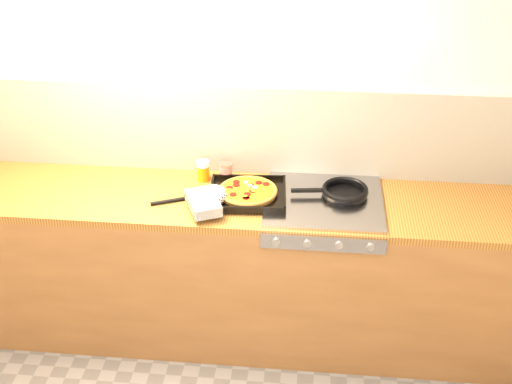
# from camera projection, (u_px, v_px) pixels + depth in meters

# --- Properties ---
(room_shell) EXTENTS (3.20, 3.20, 3.20)m
(room_shell) POSITION_uv_depth(u_px,v_px,m) (243.00, 131.00, 3.46)
(room_shell) COLOR white
(room_shell) RESTS_ON ground
(counter_run) EXTENTS (3.20, 0.62, 0.90)m
(counter_run) POSITION_uv_depth(u_px,v_px,m) (239.00, 267.00, 3.56)
(counter_run) COLOR brown
(counter_run) RESTS_ON ground
(stovetop) EXTENTS (0.60, 0.56, 0.02)m
(stovetop) POSITION_uv_depth(u_px,v_px,m) (324.00, 201.00, 3.30)
(stovetop) COLOR #A0A0A6
(stovetop) RESTS_ON counter_run
(pizza_on_tray) EXTENTS (0.52, 0.48, 0.07)m
(pizza_on_tray) POSITION_uv_depth(u_px,v_px,m) (235.00, 194.00, 3.28)
(pizza_on_tray) COLOR black
(pizza_on_tray) RESTS_ON stovetop
(frying_pan) EXTENTS (0.42, 0.27, 0.04)m
(frying_pan) POSITION_uv_depth(u_px,v_px,m) (344.00, 191.00, 3.32)
(frying_pan) COLOR black
(frying_pan) RESTS_ON stovetop
(tomato_can) EXTENTS (0.09, 0.09, 0.10)m
(tomato_can) POSITION_uv_depth(u_px,v_px,m) (226.00, 172.00, 3.48)
(tomato_can) COLOR maroon
(tomato_can) RESTS_ON counter_run
(juice_glass) EXTENTS (0.07, 0.07, 0.12)m
(juice_glass) POSITION_uv_depth(u_px,v_px,m) (203.00, 170.00, 3.47)
(juice_glass) COLOR orange
(juice_glass) RESTS_ON counter_run
(wooden_spoon) EXTENTS (0.30, 0.11, 0.02)m
(wooden_spoon) POSITION_uv_depth(u_px,v_px,m) (255.00, 183.00, 3.46)
(wooden_spoon) COLOR #976040
(wooden_spoon) RESTS_ON counter_run
(black_spatula) EXTENTS (0.28, 0.16, 0.02)m
(black_spatula) POSITION_uv_depth(u_px,v_px,m) (179.00, 200.00, 3.30)
(black_spatula) COLOR black
(black_spatula) RESTS_ON counter_run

